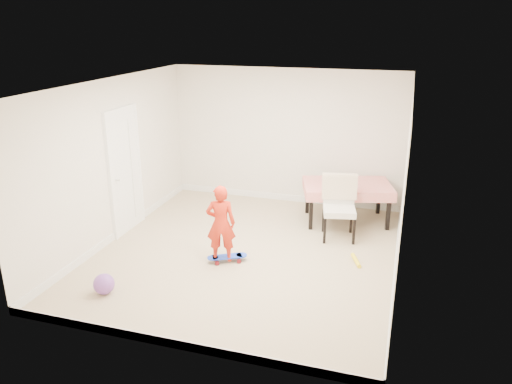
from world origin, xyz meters
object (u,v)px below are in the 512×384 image
(skateboard, at_px, (227,259))
(balloon, at_px, (104,284))
(dining_table, at_px, (346,202))
(dining_chair, at_px, (339,208))
(child, at_px, (221,226))

(skateboard, distance_m, balloon, 1.83)
(dining_table, bearing_deg, skateboard, -141.07)
(dining_chair, distance_m, balloon, 3.83)
(dining_chair, distance_m, child, 2.07)
(skateboard, xyz_separation_m, balloon, (-1.24, -1.34, 0.09))
(dining_table, relative_size, child, 1.28)
(dining_table, distance_m, balloon, 4.42)
(child, height_order, balloon, child)
(dining_chair, bearing_deg, skateboard, -149.49)
(dining_chair, relative_size, balloon, 3.73)
(skateboard, bearing_deg, dining_chair, 13.88)
(dining_chair, bearing_deg, balloon, -147.27)
(dining_table, xyz_separation_m, child, (-1.56, -2.16, 0.24))
(dining_table, relative_size, balloon, 5.39)
(dining_chair, bearing_deg, dining_table, 76.08)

